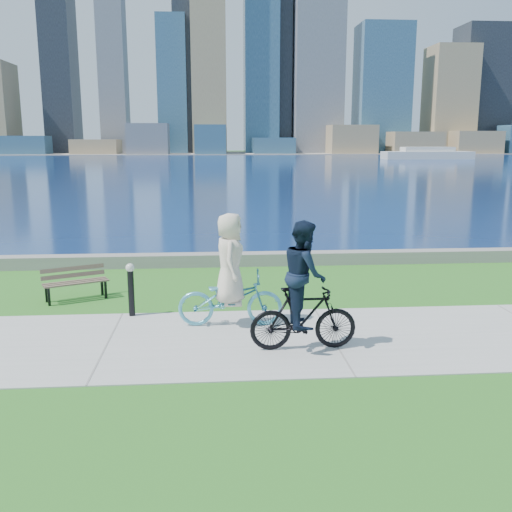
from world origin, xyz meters
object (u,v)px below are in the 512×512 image
at_px(park_bench, 75,280).
at_px(bollard_lamp, 131,286).
at_px(cyclist_woman, 230,284).
at_px(cyclist_man, 304,296).

bearing_deg(park_bench, bollard_lamp, -68.68).
distance_m(park_bench, cyclist_woman, 4.04).
xyz_separation_m(park_bench, bollard_lamp, (1.43, -1.37, 0.19)).
height_order(bollard_lamp, cyclist_man, cyclist_man).
relative_size(cyclist_woman, cyclist_man, 0.98).
xyz_separation_m(park_bench, cyclist_woman, (3.41, -2.13, 0.38)).
bearing_deg(cyclist_man, cyclist_woman, 40.06).
bearing_deg(cyclist_man, bollard_lamp, 55.09).
xyz_separation_m(bollard_lamp, cyclist_woman, (1.98, -0.76, 0.20)).
bearing_deg(bollard_lamp, cyclist_man, -33.91).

